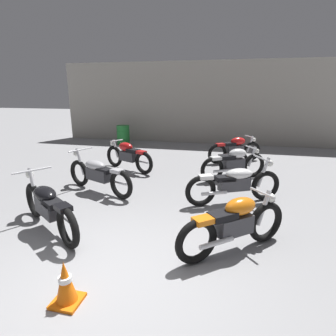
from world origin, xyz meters
name	(u,v)px	position (x,y,z in m)	size (l,w,h in m)	color
ground_plane	(109,276)	(0.00, 0.00, 0.00)	(60.00, 60.00, 0.00)	gray
back_wall	(201,103)	(0.00, 9.87, 1.80)	(13.10, 0.24, 3.60)	#9E998E
motorcycle_left_row_0	(48,206)	(-1.53, 0.93, 0.45)	(1.87, 1.29, 0.97)	black
motorcycle_left_row_1	(98,174)	(-1.57, 2.85, 0.45)	(2.04, 1.04, 0.97)	black
motorcycle_left_row_2	(128,155)	(-1.57, 4.78, 0.46)	(1.82, 0.96, 0.88)	black
motorcycle_right_row_0	(235,223)	(1.58, 0.98, 0.46)	(1.58, 1.35, 0.88)	black
motorcycle_right_row_1	(235,183)	(1.57, 2.89, 0.45)	(1.99, 1.12, 0.97)	black
motorcycle_right_row_2	(234,163)	(1.55, 4.59, 0.46)	(1.72, 1.15, 0.88)	black
motorcycle_right_row_3	(235,149)	(1.58, 6.52, 0.46)	(1.75, 1.10, 0.88)	black
oil_drum	(123,135)	(-3.31, 8.67, 0.43)	(0.59, 0.59, 0.85)	#1E722D
traffic_cone	(65,283)	(-0.26, -0.55, 0.26)	(0.32, 0.32, 0.54)	orange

